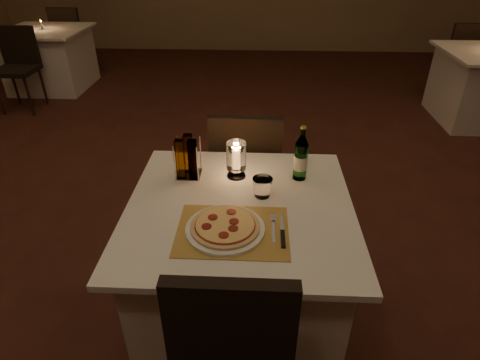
{
  "coord_description": "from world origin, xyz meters",
  "views": [
    {
      "loc": [
        0.35,
        -2.21,
        1.77
      ],
      "look_at": [
        0.28,
        -0.75,
        0.86
      ],
      "focal_mm": 30.0,
      "sensor_mm": 36.0,
      "label": 1
    }
  ],
  "objects_px": {
    "tumbler": "(262,187)",
    "hurricane_candle": "(236,157)",
    "chair_far": "(245,164)",
    "pizza": "(225,226)",
    "neighbor_table_left": "(50,59)",
    "plate": "(225,229)",
    "water_bottle": "(301,158)",
    "main_table": "(240,266)"
  },
  "relations": [
    {
      "from": "tumbler",
      "to": "hurricane_candle",
      "type": "xyz_separation_m",
      "value": [
        -0.13,
        0.17,
        0.06
      ]
    },
    {
      "from": "chair_far",
      "to": "pizza",
      "type": "xyz_separation_m",
      "value": [
        -0.05,
        -0.89,
        0.22
      ]
    },
    {
      "from": "neighbor_table_left",
      "to": "hurricane_candle",
      "type": "bearing_deg",
      "value": -52.62
    },
    {
      "from": "pizza",
      "to": "tumbler",
      "type": "xyz_separation_m",
      "value": [
        0.15,
        0.26,
        0.02
      ]
    },
    {
      "from": "plate",
      "to": "water_bottle",
      "type": "xyz_separation_m",
      "value": [
        0.33,
        0.43,
        0.1
      ]
    },
    {
      "from": "neighbor_table_left",
      "to": "plate",
      "type": "bearing_deg",
      "value": -56.05
    },
    {
      "from": "main_table",
      "to": "hurricane_candle",
      "type": "xyz_separation_m",
      "value": [
        -0.03,
        0.25,
        0.47
      ]
    },
    {
      "from": "hurricane_candle",
      "to": "neighbor_table_left",
      "type": "xyz_separation_m",
      "value": [
        -2.61,
        3.41,
        -0.47
      ]
    },
    {
      "from": "main_table",
      "to": "plate",
      "type": "distance_m",
      "value": 0.42
    },
    {
      "from": "chair_far",
      "to": "plate",
      "type": "distance_m",
      "value": 0.92
    },
    {
      "from": "chair_far",
      "to": "tumbler",
      "type": "xyz_separation_m",
      "value": [
        0.1,
        -0.63,
        0.24
      ]
    },
    {
      "from": "pizza",
      "to": "tumbler",
      "type": "distance_m",
      "value": 0.3
    },
    {
      "from": "pizza",
      "to": "tumbler",
      "type": "height_order",
      "value": "tumbler"
    },
    {
      "from": "chair_far",
      "to": "plate",
      "type": "bearing_deg",
      "value": -93.2
    },
    {
      "from": "chair_far",
      "to": "pizza",
      "type": "relative_size",
      "value": 3.21
    },
    {
      "from": "plate",
      "to": "hurricane_candle",
      "type": "relative_size",
      "value": 1.75
    },
    {
      "from": "plate",
      "to": "neighbor_table_left",
      "type": "height_order",
      "value": "plate"
    },
    {
      "from": "plate",
      "to": "tumbler",
      "type": "height_order",
      "value": "tumbler"
    },
    {
      "from": "tumbler",
      "to": "neighbor_table_left",
      "type": "relative_size",
      "value": 0.09
    },
    {
      "from": "chair_far",
      "to": "hurricane_candle",
      "type": "bearing_deg",
      "value": -93.59
    },
    {
      "from": "plate",
      "to": "water_bottle",
      "type": "bearing_deg",
      "value": 52.37
    },
    {
      "from": "water_bottle",
      "to": "chair_far",
      "type": "bearing_deg",
      "value": 120.88
    },
    {
      "from": "hurricane_candle",
      "to": "chair_far",
      "type": "bearing_deg",
      "value": 86.41
    },
    {
      "from": "main_table",
      "to": "chair_far",
      "type": "relative_size",
      "value": 1.11
    },
    {
      "from": "pizza",
      "to": "plate",
      "type": "bearing_deg",
      "value": -6.47
    },
    {
      "from": "plate",
      "to": "neighbor_table_left",
      "type": "xyz_separation_m",
      "value": [
        -2.59,
        3.84,
        -0.38
      ]
    },
    {
      "from": "neighbor_table_left",
      "to": "main_table",
      "type": "bearing_deg",
      "value": -54.24
    },
    {
      "from": "pizza",
      "to": "water_bottle",
      "type": "height_order",
      "value": "water_bottle"
    },
    {
      "from": "plate",
      "to": "hurricane_candle",
      "type": "xyz_separation_m",
      "value": [
        0.02,
        0.43,
        0.1
      ]
    },
    {
      "from": "pizza",
      "to": "neighbor_table_left",
      "type": "height_order",
      "value": "pizza"
    },
    {
      "from": "pizza",
      "to": "neighbor_table_left",
      "type": "relative_size",
      "value": 0.28
    },
    {
      "from": "main_table",
      "to": "chair_far",
      "type": "distance_m",
      "value": 0.74
    },
    {
      "from": "main_table",
      "to": "plate",
      "type": "relative_size",
      "value": 3.12
    },
    {
      "from": "water_bottle",
      "to": "hurricane_candle",
      "type": "bearing_deg",
      "value": 179.65
    },
    {
      "from": "chair_far",
      "to": "neighbor_table_left",
      "type": "bearing_deg",
      "value": 131.82
    },
    {
      "from": "pizza",
      "to": "water_bottle",
      "type": "xyz_separation_m",
      "value": [
        0.33,
        0.43,
        0.08
      ]
    },
    {
      "from": "tumbler",
      "to": "hurricane_candle",
      "type": "height_order",
      "value": "hurricane_candle"
    },
    {
      "from": "tumbler",
      "to": "chair_far",
      "type": "bearing_deg",
      "value": 98.82
    },
    {
      "from": "water_bottle",
      "to": "main_table",
      "type": "bearing_deg",
      "value": -138.5
    },
    {
      "from": "chair_far",
      "to": "neighbor_table_left",
      "type": "xyz_separation_m",
      "value": [
        -2.64,
        2.95,
        -0.18
      ]
    },
    {
      "from": "main_table",
      "to": "pizza",
      "type": "bearing_deg",
      "value": -105.57
    },
    {
      "from": "tumbler",
      "to": "neighbor_table_left",
      "type": "distance_m",
      "value": 4.52
    }
  ]
}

